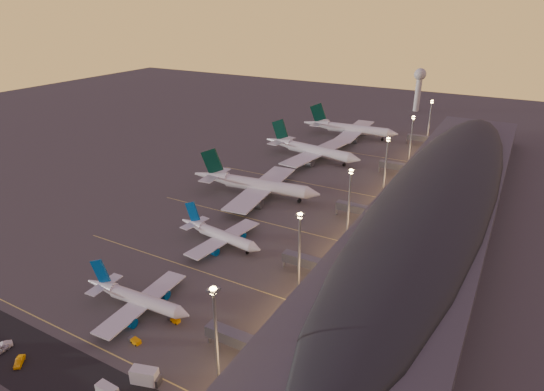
# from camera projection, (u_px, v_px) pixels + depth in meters

# --- Properties ---
(ground) EXTENTS (700.00, 700.00, 0.00)m
(ground) POSITION_uv_depth(u_px,v_px,m) (200.00, 261.00, 149.71)
(ground) COLOR #423F3C
(airliner_narrow_south) EXTENTS (35.42, 31.65, 12.66)m
(airliner_narrow_south) POSITION_uv_depth(u_px,v_px,m) (136.00, 298.00, 125.28)
(airliner_narrow_south) COLOR silver
(airliner_narrow_south) RESTS_ON ground
(airliner_narrow_north) EXTENTS (36.45, 32.78, 13.01)m
(airliner_narrow_north) POSITION_uv_depth(u_px,v_px,m) (219.00, 235.00, 159.16)
(airliner_narrow_north) COLOR silver
(airliner_narrow_north) RESTS_ON ground
(airliner_wide_near) EXTENTS (60.17, 55.16, 19.24)m
(airliner_wide_near) POSITION_uv_depth(u_px,v_px,m) (255.00, 185.00, 198.44)
(airliner_wide_near) COLOR silver
(airliner_wide_near) RESTS_ON ground
(airliner_wide_mid) EXTENTS (59.52, 54.71, 19.05)m
(airliner_wide_mid) POSITION_uv_depth(u_px,v_px,m) (311.00, 150.00, 245.05)
(airliner_wide_mid) COLOR silver
(airliner_wide_mid) RESTS_ON ground
(airliner_wide_far) EXTENTS (61.16, 55.75, 19.58)m
(airliner_wide_far) POSITION_uv_depth(u_px,v_px,m) (349.00, 129.00, 285.03)
(airliner_wide_far) COLOR silver
(airliner_wide_far) RESTS_ON ground
(terminal_building) EXTENTS (56.35, 255.00, 17.46)m
(terminal_building) POSITION_uv_depth(u_px,v_px,m) (440.00, 197.00, 176.59)
(terminal_building) COLOR #48484D
(terminal_building) RESTS_ON ground
(light_masts) EXTENTS (2.20, 217.20, 25.90)m
(light_masts) POSITION_uv_depth(u_px,v_px,m) (372.00, 170.00, 178.75)
(light_masts) COLOR slate
(light_masts) RESTS_ON ground
(radar_tower) EXTENTS (9.00, 9.00, 32.50)m
(radar_tower) POSITION_uv_depth(u_px,v_px,m) (419.00, 82.00, 345.11)
(radar_tower) COLOR silver
(radar_tower) RESTS_ON ground
(service_lane) EXTENTS (260.00, 16.00, 0.01)m
(service_lane) POSITION_uv_depth(u_px,v_px,m) (51.00, 372.00, 104.80)
(service_lane) COLOR black
(service_lane) RESTS_ON ground
(lane_markings) EXTENTS (90.00, 180.36, 0.00)m
(lane_markings) POSITION_uv_depth(u_px,v_px,m) (262.00, 215.00, 181.79)
(lane_markings) COLOR #D8C659
(lane_markings) RESTS_ON ground
(baggage_tug_a) EXTENTS (3.90, 2.00, 1.11)m
(baggage_tug_a) POSITION_uv_depth(u_px,v_px,m) (135.00, 341.00, 113.69)
(baggage_tug_a) COLOR #F29700
(baggage_tug_a) RESTS_ON ground
(baggage_tug_b) EXTENTS (3.71, 1.82, 1.07)m
(baggage_tug_b) POSITION_uv_depth(u_px,v_px,m) (174.00, 320.00, 121.11)
(baggage_tug_b) COLOR #F29700
(baggage_tug_b) RESTS_ON ground
(catering_truck_a) EXTENTS (7.08, 4.36, 3.73)m
(catering_truck_a) POSITION_uv_depth(u_px,v_px,m) (146.00, 376.00, 101.23)
(catering_truck_a) COLOR silver
(catering_truck_a) RESTS_ON ground
(service_van_a) EXTENTS (3.43, 5.02, 1.57)m
(service_van_a) POSITION_uv_depth(u_px,v_px,m) (2.00, 346.00, 111.44)
(service_van_a) COLOR silver
(service_van_a) RESTS_ON ground
(service_van_b) EXTENTS (3.89, 4.30, 1.42)m
(service_van_b) POSITION_uv_depth(u_px,v_px,m) (19.00, 361.00, 106.84)
(service_van_b) COLOR #F29700
(service_van_b) RESTS_ON ground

